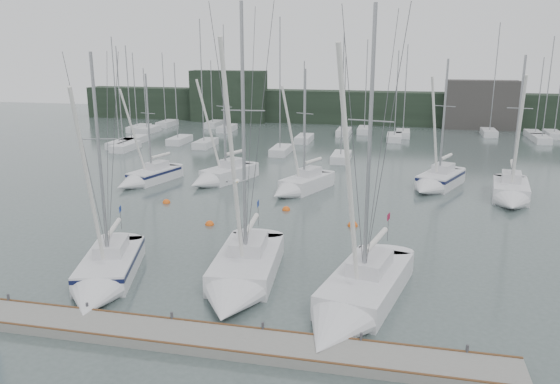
{
  "coord_description": "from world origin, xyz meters",
  "views": [
    {
      "loc": [
        7.1,
        -23.58,
        11.6
      ],
      "look_at": [
        0.69,
        5.0,
        3.79
      ],
      "focal_mm": 35.0,
      "sensor_mm": 36.0,
      "label": 1
    }
  ],
  "objects_px": {
    "sailboat_near_left": "(104,277)",
    "buoy_b": "(353,226)",
    "sailboat_near_center": "(240,280)",
    "sailboat_mid_b": "(218,177)",
    "buoy_c": "(166,203)",
    "sailboat_mid_c": "(298,187)",
    "sailboat_mid_a": "(145,178)",
    "sailboat_near_right": "(353,303)",
    "sailboat_mid_e": "(511,195)",
    "buoy_a": "(210,225)",
    "sailboat_mid_d": "(435,182)",
    "buoy_d": "(286,210)"
  },
  "relations": [
    {
      "from": "sailboat_mid_a",
      "to": "buoy_d",
      "type": "xyz_separation_m",
      "value": [
        13.69,
        -5.06,
        -0.53
      ]
    },
    {
      "from": "sailboat_mid_b",
      "to": "buoy_b",
      "type": "bearing_deg",
      "value": -13.8
    },
    {
      "from": "sailboat_near_center",
      "to": "sailboat_near_right",
      "type": "relative_size",
      "value": 1.02
    },
    {
      "from": "sailboat_near_right",
      "to": "sailboat_mid_e",
      "type": "xyz_separation_m",
      "value": [
        10.2,
        20.97,
        0.05
      ]
    },
    {
      "from": "sailboat_mid_e",
      "to": "buoy_c",
      "type": "xyz_separation_m",
      "value": [
        -25.83,
        -5.97,
        -0.59
      ]
    },
    {
      "from": "sailboat_near_left",
      "to": "buoy_b",
      "type": "bearing_deg",
      "value": 30.71
    },
    {
      "from": "buoy_c",
      "to": "buoy_a",
      "type": "bearing_deg",
      "value": -40.64
    },
    {
      "from": "sailboat_mid_b",
      "to": "buoy_c",
      "type": "relative_size",
      "value": 18.5
    },
    {
      "from": "buoy_b",
      "to": "buoy_c",
      "type": "height_order",
      "value": "buoy_b"
    },
    {
      "from": "sailboat_near_left",
      "to": "sailboat_mid_d",
      "type": "distance_m",
      "value": 29.15
    },
    {
      "from": "sailboat_mid_a",
      "to": "buoy_b",
      "type": "height_order",
      "value": "sailboat_mid_a"
    },
    {
      "from": "sailboat_mid_a",
      "to": "buoy_b",
      "type": "relative_size",
      "value": 14.73
    },
    {
      "from": "sailboat_near_right",
      "to": "buoy_a",
      "type": "distance_m",
      "value": 15.02
    },
    {
      "from": "buoy_a",
      "to": "buoy_d",
      "type": "distance_m",
      "value": 6.23
    },
    {
      "from": "buoy_b",
      "to": "sailboat_near_center",
      "type": "bearing_deg",
      "value": -111.98
    },
    {
      "from": "sailboat_mid_d",
      "to": "buoy_a",
      "type": "relative_size",
      "value": 19.1
    },
    {
      "from": "sailboat_mid_c",
      "to": "buoy_a",
      "type": "relative_size",
      "value": 17.64
    },
    {
      "from": "sailboat_mid_d",
      "to": "buoy_b",
      "type": "relative_size",
      "value": 16.76
    },
    {
      "from": "sailboat_mid_a",
      "to": "sailboat_mid_b",
      "type": "bearing_deg",
      "value": 30.79
    },
    {
      "from": "sailboat_mid_c",
      "to": "buoy_b",
      "type": "bearing_deg",
      "value": -32.74
    },
    {
      "from": "sailboat_near_center",
      "to": "sailboat_mid_d",
      "type": "distance_m",
      "value": 24.76
    },
    {
      "from": "sailboat_mid_b",
      "to": "sailboat_near_right",
      "type": "bearing_deg",
      "value": -35.07
    },
    {
      "from": "sailboat_mid_c",
      "to": "buoy_c",
      "type": "height_order",
      "value": "sailboat_mid_c"
    },
    {
      "from": "sailboat_near_left",
      "to": "sailboat_near_center",
      "type": "distance_m",
      "value": 6.81
    },
    {
      "from": "sailboat_mid_b",
      "to": "sailboat_mid_c",
      "type": "bearing_deg",
      "value": 9.4
    },
    {
      "from": "sailboat_near_right",
      "to": "sailboat_mid_b",
      "type": "bearing_deg",
      "value": 135.04
    },
    {
      "from": "buoy_c",
      "to": "sailboat_near_right",
      "type": "bearing_deg",
      "value": -43.81
    },
    {
      "from": "sailboat_mid_c",
      "to": "buoy_a",
      "type": "height_order",
      "value": "sailboat_mid_c"
    },
    {
      "from": "sailboat_mid_a",
      "to": "buoy_a",
      "type": "relative_size",
      "value": 16.78
    },
    {
      "from": "sailboat_mid_b",
      "to": "sailboat_mid_d",
      "type": "xyz_separation_m",
      "value": [
        18.49,
        1.95,
        0.04
      ]
    },
    {
      "from": "sailboat_mid_a",
      "to": "buoy_b",
      "type": "bearing_deg",
      "value": -6.74
    },
    {
      "from": "sailboat_mid_c",
      "to": "buoy_a",
      "type": "bearing_deg",
      "value": -91.23
    },
    {
      "from": "sailboat_near_right",
      "to": "buoy_d",
      "type": "relative_size",
      "value": 24.47
    },
    {
      "from": "sailboat_near_left",
      "to": "sailboat_mid_d",
      "type": "height_order",
      "value": "sailboat_near_left"
    },
    {
      "from": "sailboat_mid_d",
      "to": "buoy_d",
      "type": "bearing_deg",
      "value": -118.61
    },
    {
      "from": "buoy_a",
      "to": "sailboat_mid_b",
      "type": "bearing_deg",
      "value": 105.97
    },
    {
      "from": "sailboat_mid_e",
      "to": "buoy_a",
      "type": "distance_m",
      "value": 23.2
    },
    {
      "from": "sailboat_near_left",
      "to": "buoy_b",
      "type": "xyz_separation_m",
      "value": [
        11.23,
        12.31,
        -0.52
      ]
    },
    {
      "from": "sailboat_near_center",
      "to": "sailboat_mid_a",
      "type": "xyz_separation_m",
      "value": [
        -14.28,
        18.87,
        -0.01
      ]
    },
    {
      "from": "buoy_b",
      "to": "buoy_d",
      "type": "relative_size",
      "value": 1.17
    },
    {
      "from": "sailboat_near_center",
      "to": "buoy_a",
      "type": "relative_size",
      "value": 24.44
    },
    {
      "from": "sailboat_near_left",
      "to": "sailboat_near_center",
      "type": "relative_size",
      "value": 0.83
    },
    {
      "from": "sailboat_mid_b",
      "to": "buoy_a",
      "type": "bearing_deg",
      "value": -51.32
    },
    {
      "from": "sailboat_mid_b",
      "to": "buoy_d",
      "type": "relative_size",
      "value": 18.73
    },
    {
      "from": "buoy_a",
      "to": "sailboat_mid_e",
      "type": "bearing_deg",
      "value": 26.4
    },
    {
      "from": "buoy_c",
      "to": "sailboat_mid_c",
      "type": "bearing_deg",
      "value": 28.88
    },
    {
      "from": "sailboat_near_right",
      "to": "sailboat_mid_d",
      "type": "xyz_separation_m",
      "value": [
        4.7,
        23.83,
        0.04
      ]
    },
    {
      "from": "sailboat_near_left",
      "to": "buoy_a",
      "type": "bearing_deg",
      "value": 63.35
    },
    {
      "from": "sailboat_mid_a",
      "to": "buoy_c",
      "type": "relative_size",
      "value": 16.99
    },
    {
      "from": "sailboat_near_center",
      "to": "sailboat_mid_c",
      "type": "bearing_deg",
      "value": 87.0
    }
  ]
}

